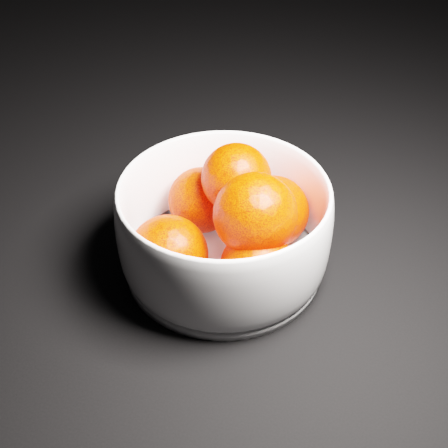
% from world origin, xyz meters
% --- Properties ---
extents(bowl, '(0.21, 0.21, 0.10)m').
position_xyz_m(bowl, '(-0.24, -0.02, 0.05)').
color(bowl, white).
rests_on(bowl, ground).
extents(orange_pile, '(0.16, 0.17, 0.12)m').
position_xyz_m(orange_pile, '(-0.23, -0.02, 0.06)').
color(orange_pile, '#FF2100').
rests_on(orange_pile, bowl).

